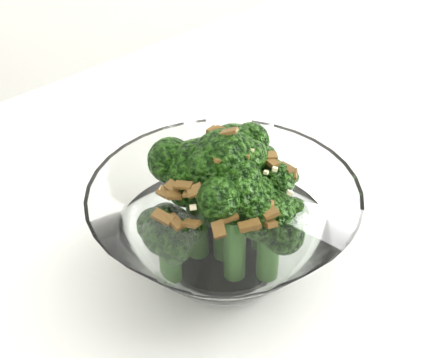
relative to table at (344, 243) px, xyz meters
name	(u,v)px	position (x,y,z in m)	size (l,w,h in m)	color
table	(344,243)	(0.00, 0.00, 0.00)	(1.42, 1.22, 0.75)	white
broccoli_dish	(225,218)	(-0.15, -0.05, 0.12)	(0.21, 0.21, 0.14)	white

